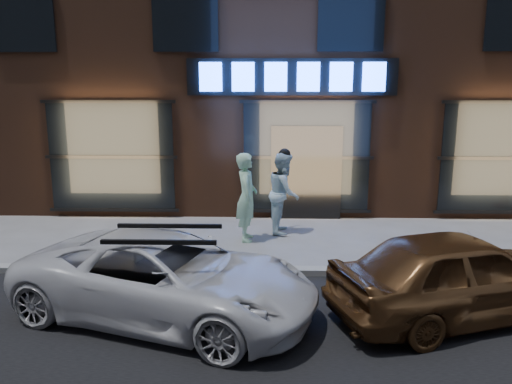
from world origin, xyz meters
TOP-DOWN VIEW (x-y plane):
  - ground at (0.00, 0.00)m, footprint 90.00×90.00m
  - curb at (0.00, 0.00)m, footprint 60.00×0.25m
  - storefront_building at (-0.00, 7.99)m, footprint 30.20×8.28m
  - man_bowtie at (-1.45, 2.06)m, footprint 0.49×0.73m
  - man_cap at (-0.60, 2.71)m, footprint 0.80×0.99m
  - white_suv at (-2.48, -1.76)m, footprint 4.94×3.41m
  - gold_sedan at (1.87, -1.67)m, footprint 4.25×2.75m

SIDE VIEW (x-z plane):
  - ground at x=0.00m, z-range 0.00..0.00m
  - curb at x=0.00m, z-range 0.00..0.12m
  - white_suv at x=-2.48m, z-range 0.00..1.25m
  - gold_sedan at x=1.87m, z-range 0.00..1.35m
  - man_cap at x=-0.60m, z-range 0.00..1.90m
  - man_bowtie at x=-1.45m, z-range 0.00..1.97m
  - storefront_building at x=0.00m, z-range 0.00..10.30m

